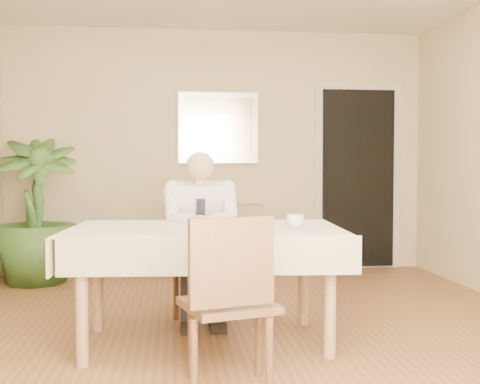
{
  "coord_description": "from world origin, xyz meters",
  "views": [
    {
      "loc": [
        -0.49,
        -4.01,
        1.14
      ],
      "look_at": [
        0.0,
        0.35,
        0.95
      ],
      "focal_mm": 45.0,
      "sensor_mm": 36.0,
      "label": 1
    }
  ],
  "objects": [
    {
      "name": "knife",
      "position": [
        -0.27,
        -0.04,
        0.78
      ],
      "size": [
        0.01,
        0.13,
        0.01
      ],
      "primitive_type": "cylinder",
      "rotation": [
        1.57,
        0.0,
        0.0
      ],
      "color": "silver",
      "rests_on": "dining_table"
    },
    {
      "name": "coffee_mug",
      "position": [
        0.27,
        -0.34,
        0.8
      ],
      "size": [
        0.14,
        0.14,
        0.09
      ],
      "primitive_type": "imported",
      "rotation": [
        0.0,
        0.0,
        -0.33
      ],
      "color": "white",
      "rests_on": "dining_table"
    },
    {
      "name": "photo_frame_right",
      "position": [
        0.11,
        2.32,
        0.79
      ],
      "size": [
        0.1,
        0.02,
        0.14
      ],
      "primitive_type": "cube",
      "color": "silver",
      "rests_on": "sideboard"
    },
    {
      "name": "fork",
      "position": [
        -0.35,
        -0.04,
        0.78
      ],
      "size": [
        0.01,
        0.13,
        0.01
      ],
      "primitive_type": "cylinder",
      "rotation": [
        1.57,
        0.0,
        0.0
      ],
      "color": "silver",
      "rests_on": "dining_table"
    },
    {
      "name": "window",
      "position": [
        0.0,
        -2.47,
        1.45
      ],
      "size": [
        1.34,
        0.04,
        1.44
      ],
      "color": "beige",
      "rests_on": "room"
    },
    {
      "name": "room",
      "position": [
        0.0,
        0.0,
        1.3
      ],
      "size": [
        5.0,
        5.02,
        2.6
      ],
      "color": "brown",
      "rests_on": "ground"
    },
    {
      "name": "doorway",
      "position": [
        1.55,
        2.46,
        1.0
      ],
      "size": [
        0.96,
        0.07,
        2.1
      ],
      "color": "beige",
      "rests_on": "ground"
    },
    {
      "name": "photo_frame_left",
      "position": [
        -0.45,
        2.37,
        0.79
      ],
      "size": [
        0.1,
        0.02,
        0.14
      ],
      "primitive_type": "cube",
      "color": "silver",
      "rests_on": "sideboard"
    },
    {
      "name": "photo_frame_center",
      "position": [
        -0.16,
        2.39,
        0.79
      ],
      "size": [
        0.1,
        0.02,
        0.14
      ],
      "primitive_type": "cube",
      "color": "silver",
      "rests_on": "sideboard"
    },
    {
      "name": "chair_near",
      "position": [
        -0.21,
        -1.08,
        0.51
      ],
      "size": [
        0.53,
        0.53,
        0.9
      ],
      "rotation": [
        0.0,
        0.0,
        0.28
      ],
      "color": "#49311F",
      "rests_on": "ground"
    },
    {
      "name": "mirror",
      "position": [
        0.0,
        2.47,
        1.55
      ],
      "size": [
        0.86,
        0.04,
        0.76
      ],
      "color": "silver",
      "rests_on": "room"
    },
    {
      "name": "plate",
      "position": [
        -0.31,
        0.02,
        0.76
      ],
      "size": [
        0.26,
        0.26,
        0.02
      ],
      "primitive_type": "cylinder",
      "color": "white",
      "rests_on": "dining_table"
    },
    {
      "name": "food",
      "position": [
        -0.31,
        0.02,
        0.78
      ],
      "size": [
        0.14,
        0.14,
        0.06
      ],
      "primitive_type": "ellipsoid",
      "color": "olive",
      "rests_on": "dining_table"
    },
    {
      "name": "sideboard",
      "position": [
        0.0,
        2.32,
        0.36
      ],
      "size": [
        0.91,
        0.33,
        0.72
      ],
      "primitive_type": "cube",
      "rotation": [
        0.0,
        0.0,
        0.02
      ],
      "color": "#977252",
      "rests_on": "ground"
    },
    {
      "name": "potted_palm",
      "position": [
        -1.82,
        1.97,
        0.71
      ],
      "size": [
        0.92,
        0.92,
        1.42
      ],
      "primitive_type": "imported",
      "rotation": [
        0.0,
        0.0,
        0.17
      ],
      "color": "#2F5422",
      "rests_on": "ground"
    },
    {
      "name": "seated_man",
      "position": [
        -0.28,
        0.4,
        0.69
      ],
      "size": [
        0.48,
        0.72,
        1.24
      ],
      "color": "white",
      "rests_on": "ground"
    },
    {
      "name": "chair_far",
      "position": [
        -0.28,
        0.69,
        0.51
      ],
      "size": [
        0.48,
        0.48,
        0.91
      ],
      "rotation": [
        0.0,
        0.0,
        0.11
      ],
      "color": "#49311F",
      "rests_on": "ground"
    },
    {
      "name": "dining_table",
      "position": [
        -0.28,
        -0.19,
        0.67
      ],
      "size": [
        1.78,
        1.12,
        0.75
      ],
      "rotation": [
        0.0,
        0.0,
        -0.07
      ],
      "color": "#977252",
      "rests_on": "ground"
    }
  ]
}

